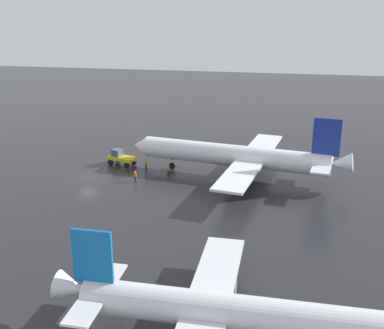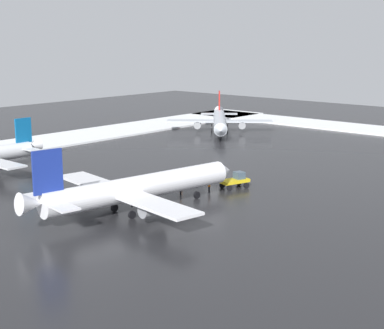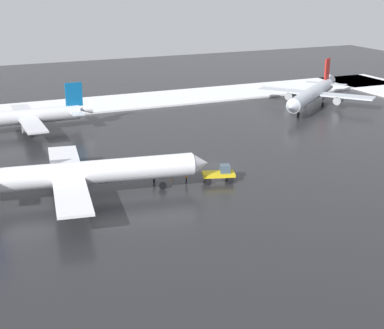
{
  "view_description": "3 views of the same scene",
  "coord_description": "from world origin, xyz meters",
  "views": [
    {
      "loc": [
        28.9,
        -63.98,
        25.28
      ],
      "look_at": [
        15.64,
        2.58,
        2.3
      ],
      "focal_mm": 45.0,
      "sensor_mm": 36.0,
      "label": 1
    },
    {
      "loc": [
        74.46,
        60.67,
        22.88
      ],
      "look_at": [
        10.68,
        4.71,
        4.68
      ],
      "focal_mm": 55.0,
      "sensor_mm": 36.0,
      "label": 2
    },
    {
      "loc": [
        38.87,
        78.63,
        29.02
      ],
      "look_at": [
        7.82,
        8.02,
        3.58
      ],
      "focal_mm": 55.0,
      "sensor_mm": 36.0,
      "label": 3
    }
  ],
  "objects": [
    {
      "name": "airplane_distant_tail",
      "position": [
        -37.54,
        -28.54,
        3.11
      ],
      "size": [
        26.25,
        23.94,
        9.41
      ],
      "rotation": [
        0.0,
        0.0,
        0.69
      ],
      "color": "silver",
      "rests_on": "ground_plane"
    },
    {
      "name": "ground_plane",
      "position": [
        0.0,
        0.0,
        0.0
      ],
      "size": [
        240.0,
        240.0,
        0.0
      ],
      "primitive_type": "plane",
      "color": "#232326"
    },
    {
      "name": "ground_crew_near_tug",
      "position": [
        7.65,
        -0.23,
        0.97
      ],
      "size": [
        0.36,
        0.36,
        1.71
      ],
      "rotation": [
        0.0,
        0.0,
        6.15
      ],
      "color": "black",
      "rests_on": "ground_plane"
    },
    {
      "name": "ground_crew_beside_wing",
      "position": [
        7.6,
        5.48,
        0.97
      ],
      "size": [
        0.36,
        0.36,
        1.71
      ],
      "rotation": [
        0.0,
        0.0,
        2.96
      ],
      "color": "black",
      "rests_on": "ground_plane"
    },
    {
      "name": "snow_bank_far",
      "position": [
        0.0,
        -50.0,
        0.2
      ],
      "size": [
        152.0,
        16.0,
        0.41
      ],
      "primitive_type": "cube",
      "color": "white",
      "rests_on": "ground_plane"
    },
    {
      "name": "pushback_tug",
      "position": [
        2.89,
        6.95,
        1.28
      ],
      "size": [
        5.04,
        3.45,
        2.5
      ],
      "rotation": [
        0.0,
        0.0,
        2.84
      ],
      "color": "gold",
      "rests_on": "ground_plane"
    },
    {
      "name": "snow_bank_left",
      "position": [
        -67.0,
        0.0,
        0.2
      ],
      "size": [
        14.0,
        116.0,
        0.41
      ],
      "primitive_type": "cube",
      "color": "white",
      "rests_on": "ground_plane"
    },
    {
      "name": "ground_crew_by_nose_gear",
      "position": [
        11.79,
        3.43,
        0.97
      ],
      "size": [
        0.36,
        0.36,
        1.71
      ],
      "rotation": [
        0.0,
        0.0,
        1.95
      ],
      "color": "black",
      "rests_on": "ground_plane"
    },
    {
      "name": "airplane_foreground_jet",
      "position": [
        22.34,
        4.87,
        3.34
      ],
      "size": [
        33.94,
        28.31,
        10.1
      ],
      "rotation": [
        0.0,
        0.0,
        2.99
      ],
      "color": "white",
      "rests_on": "ground_plane"
    }
  ]
}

